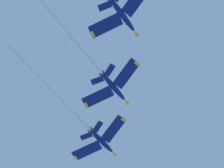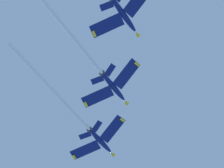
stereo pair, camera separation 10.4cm
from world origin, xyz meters
TOP-DOWN VIEW (x-y plane):
  - jet_lead at (14.97, -1.62)m, footprint 41.54×22.26m
  - jet_second at (19.31, 14.39)m, footprint 36.33×20.26m

SIDE VIEW (x-z plane):
  - jet_second at x=19.31m, z-range 90.16..110.44m
  - jet_lead at x=14.97m, z-range 94.38..117.37m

